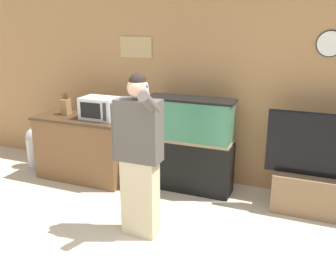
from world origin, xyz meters
TOP-DOWN VIEW (x-y plane):
  - wall_back_paneled at (0.00, 2.82)m, footprint 10.00×0.08m
  - counter_island at (-1.77, 2.15)m, footprint 1.37×0.60m
  - microwave at (-1.47, 2.19)m, footprint 0.50×0.36m
  - knife_block at (-2.06, 2.21)m, footprint 0.11×0.12m
  - aquarium_on_stand at (-0.20, 2.37)m, footprint 1.19×0.38m
  - tv_on_stand at (1.57, 2.30)m, footprint 1.52×0.40m
  - person_standing at (-0.33, 1.10)m, footprint 0.56×0.42m
  - trash_bin at (-2.75, 2.24)m, footprint 0.25×0.25m

SIDE VIEW (x-z plane):
  - trash_bin at x=-2.75m, z-range 0.01..0.65m
  - tv_on_stand at x=1.57m, z-range -0.25..1.00m
  - counter_island at x=-1.77m, z-range 0.00..0.94m
  - aquarium_on_stand at x=-0.20m, z-range 0.00..1.29m
  - person_standing at x=-0.33m, z-range 0.04..1.81m
  - knife_block at x=-2.06m, z-range 0.90..1.22m
  - microwave at x=-1.47m, z-range 0.94..1.24m
  - wall_back_paneled at x=0.00m, z-range 0.00..2.60m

